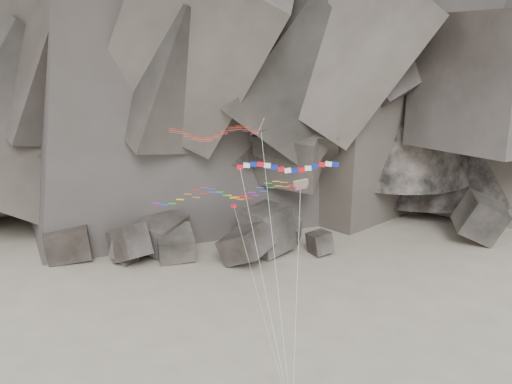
{
  "coord_description": "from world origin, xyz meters",
  "views": [
    {
      "loc": [
        -3.81,
        -53.71,
        33.48
      ],
      "look_at": [
        -0.83,
        6.0,
        17.92
      ],
      "focal_mm": 40.0,
      "sensor_mm": 36.0,
      "label": 1
    }
  ],
  "objects_px": {
    "parafoil_kite": "(222,193)",
    "pennant_kite": "(243,240)",
    "delta_kite": "(210,132)",
    "banner_kite": "(287,168)"
  },
  "relations": [
    {
      "from": "banner_kite",
      "to": "pennant_kite",
      "type": "bearing_deg",
      "value": 162.55
    },
    {
      "from": "parafoil_kite",
      "to": "pennant_kite",
      "type": "xyz_separation_m",
      "value": [
        2.07,
        2.15,
        -5.68
      ]
    },
    {
      "from": "banner_kite",
      "to": "parafoil_kite",
      "type": "xyz_separation_m",
      "value": [
        -6.45,
        -0.54,
        -2.26
      ]
    },
    {
      "from": "banner_kite",
      "to": "pennant_kite",
      "type": "distance_m",
      "value": 9.21
    },
    {
      "from": "parafoil_kite",
      "to": "pennant_kite",
      "type": "bearing_deg",
      "value": 27.74
    },
    {
      "from": "parafoil_kite",
      "to": "delta_kite",
      "type": "bearing_deg",
      "value": 86.2
    },
    {
      "from": "parafoil_kite",
      "to": "pennant_kite",
      "type": "relative_size",
      "value": 1.25
    },
    {
      "from": "banner_kite",
      "to": "parafoil_kite",
      "type": "relative_size",
      "value": 1.07
    },
    {
      "from": "pennant_kite",
      "to": "delta_kite",
      "type": "bearing_deg",
      "value": 136.32
    },
    {
      "from": "delta_kite",
      "to": "banner_kite",
      "type": "height_order",
      "value": "delta_kite"
    }
  ]
}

